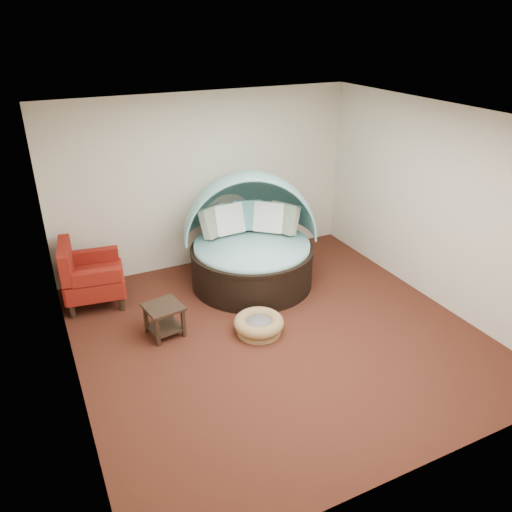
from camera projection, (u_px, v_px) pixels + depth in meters
name	position (u px, v px, depth m)	size (l,w,h in m)	color
floor	(277.00, 334.00, 6.62)	(5.00, 5.00, 0.00)	#491F14
wall_back	(206.00, 181.00, 8.03)	(5.00, 5.00, 0.00)	beige
wall_front	(427.00, 350.00, 3.98)	(5.00, 5.00, 0.00)	beige
wall_left	(61.00, 280.00, 5.03)	(5.00, 5.00, 0.00)	beige
wall_right	(436.00, 206.00, 6.99)	(5.00, 5.00, 0.00)	beige
ceiling	(282.00, 119.00, 5.40)	(5.00, 5.00, 0.00)	white
canopy_daybed	(251.00, 233.00, 7.62)	(2.43, 2.39, 1.73)	black
pet_basket	(259.00, 324.00, 6.60)	(0.79, 0.79, 0.23)	brown
red_armchair	(89.00, 276.00, 7.14)	(0.94, 0.94, 0.98)	black
side_table	(164.00, 316.00, 6.49)	(0.52, 0.52, 0.44)	black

